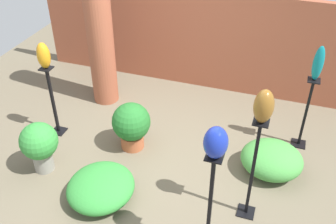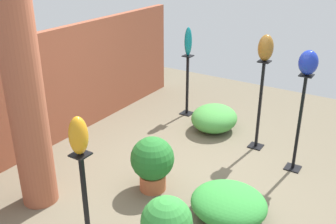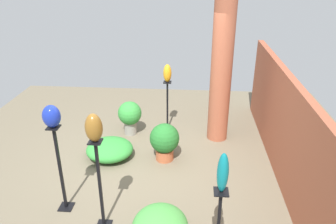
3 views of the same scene
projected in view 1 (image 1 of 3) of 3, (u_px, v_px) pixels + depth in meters
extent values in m
plane|color=#6B604C|center=(153.00, 163.00, 5.31)|extent=(8.00, 8.00, 0.00)
cube|color=#9E5138|center=(198.00, 39.00, 6.54)|extent=(5.60, 0.12, 1.70)
cylinder|color=#9E5138|center=(98.00, 20.00, 5.82)|extent=(0.41, 0.41, 2.77)
cube|color=black|center=(59.00, 131.00, 5.88)|extent=(0.20, 0.20, 0.01)
cube|color=black|center=(53.00, 101.00, 5.57)|extent=(0.04, 0.04, 1.08)
cube|color=black|center=(46.00, 68.00, 5.27)|extent=(0.16, 0.16, 0.02)
cube|color=black|center=(298.00, 144.00, 5.64)|extent=(0.20, 0.20, 0.01)
cube|color=black|center=(306.00, 114.00, 5.33)|extent=(0.04, 0.04, 1.07)
cube|color=black|center=(314.00, 80.00, 5.03)|extent=(0.16, 0.16, 0.02)
cube|color=black|center=(210.00, 208.00, 3.82)|extent=(0.04, 0.04, 1.34)
cube|color=black|center=(214.00, 157.00, 3.44)|extent=(0.16, 0.16, 0.02)
cube|color=black|center=(246.00, 212.00, 4.62)|extent=(0.20, 0.20, 0.01)
cube|color=black|center=(253.00, 171.00, 4.24)|extent=(0.04, 0.04, 1.33)
cube|color=black|center=(261.00, 122.00, 3.86)|extent=(0.16, 0.16, 0.02)
ellipsoid|color=orange|center=(44.00, 56.00, 5.16)|extent=(0.18, 0.17, 0.37)
ellipsoid|color=#0F727A|center=(318.00, 63.00, 4.89)|extent=(0.13, 0.12, 0.47)
ellipsoid|color=#192D9E|center=(216.00, 143.00, 3.34)|extent=(0.22, 0.24, 0.31)
ellipsoid|color=brown|center=(264.00, 106.00, 3.75)|extent=(0.20, 0.21, 0.36)
cylinder|color=gray|center=(44.00, 161.00, 5.16)|extent=(0.26, 0.26, 0.26)
sphere|color=#338C38|center=(39.00, 141.00, 4.96)|extent=(0.49, 0.49, 0.49)
cylinder|color=#B25B38|center=(132.00, 140.00, 5.55)|extent=(0.32, 0.32, 0.21)
sphere|color=#236B28|center=(131.00, 122.00, 5.36)|extent=(0.53, 0.53, 0.53)
ellipsoid|color=#479942|center=(272.00, 159.00, 5.07)|extent=(0.80, 0.73, 0.41)
ellipsoid|color=#338C38|center=(101.00, 187.00, 4.72)|extent=(0.81, 0.86, 0.33)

